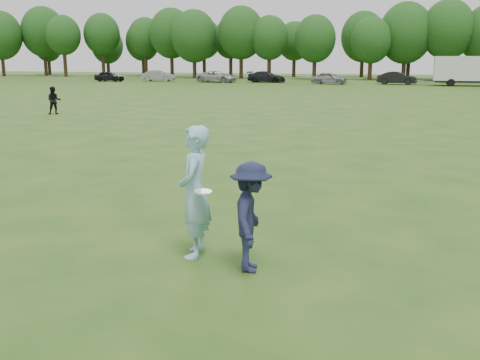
% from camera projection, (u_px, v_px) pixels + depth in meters
% --- Properties ---
extents(ground, '(200.00, 200.00, 0.00)m').
position_uv_depth(ground, '(189.00, 267.00, 8.53)').
color(ground, '#214A15').
rests_on(ground, ground).
extents(thrower, '(0.64, 0.85, 2.09)m').
position_uv_depth(thrower, '(194.00, 192.00, 8.79)').
color(thrower, '#8DC5DA').
rests_on(thrower, ground).
extents(defender, '(0.79, 1.16, 1.65)m').
position_uv_depth(defender, '(251.00, 217.00, 8.23)').
color(defender, '#1B1F3C').
rests_on(defender, ground).
extents(player_far_a, '(0.94, 0.88, 1.53)m').
position_uv_depth(player_far_a, '(54.00, 101.00, 30.88)').
color(player_far_a, black).
rests_on(player_far_a, ground).
extents(car_a, '(3.95, 1.76, 1.32)m').
position_uv_depth(car_a, '(109.00, 76.00, 72.46)').
color(car_a, black).
rests_on(car_a, ground).
extents(car_b, '(4.40, 2.01, 1.40)m').
position_uv_depth(car_b, '(158.00, 76.00, 73.11)').
color(car_b, gray).
rests_on(car_b, ground).
extents(car_c, '(5.29, 2.91, 1.40)m').
position_uv_depth(car_c, '(217.00, 77.00, 69.87)').
color(car_c, '#A2A1A6').
rests_on(car_c, ground).
extents(car_d, '(4.91, 2.38, 1.38)m').
position_uv_depth(car_d, '(267.00, 77.00, 69.63)').
color(car_d, black).
rests_on(car_d, ground).
extents(car_e, '(4.23, 1.98, 1.40)m').
position_uv_depth(car_e, '(329.00, 78.00, 65.25)').
color(car_e, gray).
rests_on(car_e, ground).
extents(car_f, '(4.56, 2.01, 1.46)m').
position_uv_depth(car_f, '(397.00, 78.00, 64.48)').
color(car_f, black).
rests_on(car_f, ground).
extents(disc_in_play, '(0.33, 0.33, 0.05)m').
position_uv_depth(disc_in_play, '(203.00, 192.00, 8.51)').
color(disc_in_play, white).
rests_on(disc_in_play, ground).
extents(cargo_trailer, '(9.00, 2.75, 3.20)m').
position_uv_depth(cargo_trailer, '(473.00, 70.00, 60.71)').
color(cargo_trailer, silver).
rests_on(cargo_trailer, ground).
extents(treeline, '(130.35, 18.39, 11.74)m').
position_uv_depth(treeline, '(406.00, 34.00, 78.58)').
color(treeline, '#332114').
rests_on(treeline, ground).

